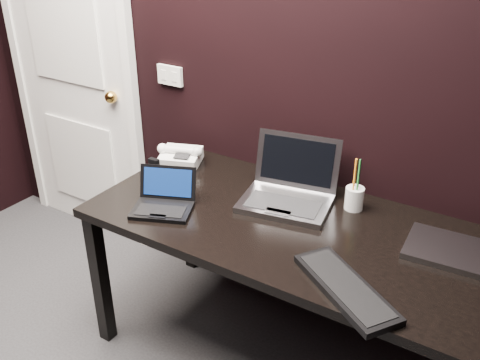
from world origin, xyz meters
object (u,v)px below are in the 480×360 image
Objects in this scene: silver_laptop at (289,191)px; closed_laptop at (453,251)px; desk_phone at (181,156)px; mobile_phone at (154,172)px; ext_keyboard at (345,288)px; door at (71,69)px; pen_cup at (354,197)px; netbook at (164,202)px; desk at (291,239)px.

closed_laptop is at bearing -1.91° from silver_laptop.
desk_phone is at bearing 175.39° from silver_laptop.
ext_keyboard is at bearing -14.88° from mobile_phone.
silver_laptop is at bearing -8.19° from door.
ext_keyboard is 1.92× the size of pen_cup.
netbook is 0.81m from pen_cup.
mobile_phone is at bearing -179.86° from desk.
ext_keyboard is 1.86× the size of desk_phone.
desk_phone is at bearing -177.23° from pen_cup.
pen_cup reaches higher than mobile_phone.
mobile_phone is at bearing -164.59° from pen_cup.
desk is 3.90× the size of silver_laptop.
silver_laptop reaches higher than pen_cup.
closed_laptop is 0.46m from pen_cup.
door is 1.59m from silver_laptop.
door is 1.84m from pen_cup.
door reaches higher than pen_cup.
door is at bearing 153.55° from netbook.
pen_cup is at bearing 108.79° from ext_keyboard.
desk_phone and mobile_phone have the same top height.
door is 6.81× the size of netbook.
silver_laptop is at bearing -4.61° from desk_phone.
door is 1.29m from netbook.
netbook is 1.30× the size of desk_phone.
silver_laptop is 1.86× the size of pen_cup.
desk is at bearing 0.14° from mobile_phone.
desk is 4.77× the size of closed_laptop.
desk is 0.22m from silver_laptop.
mobile_phone is (0.92, -0.38, -0.26)m from door.
desk_phone is at bearing 118.38° from netbook.
closed_laptop is at bearing 15.60° from netbook.
desk_phone reaches higher than desk.
ext_keyboard is at bearing -121.75° from closed_laptop.
desk is 0.74m from mobile_phone.
netbook reaches higher than closed_laptop.
door is 6.00× the size of closed_laptop.
pen_cup is at bearing 15.41° from mobile_phone.
closed_laptop is 1.34m from desk_phone.
desk_phone is (0.92, -0.17, -0.26)m from door.
netbook is 0.54m from silver_laptop.
silver_laptop is at bearing 38.71° from netbook.
closed_laptop is at bearing 11.85° from desk.
closed_laptop is 1.35m from mobile_phone.
door is at bearing 171.81° from silver_laptop.
desk_phone is 0.20m from mobile_phone.
door reaches higher than mobile_phone.
silver_laptop is at bearing 13.60° from mobile_phone.
pen_cup is at bearing 19.60° from silver_laptop.
netbook is 2.96× the size of mobile_phone.
silver_laptop is at bearing 122.32° from desk.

